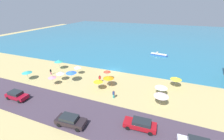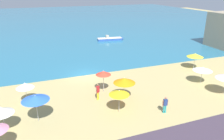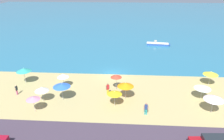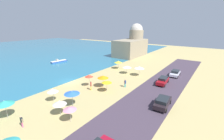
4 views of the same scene
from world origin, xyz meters
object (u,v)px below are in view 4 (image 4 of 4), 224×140
beach_umbrella_5 (4,103)px  parked_car_2 (163,102)px  beach_umbrella_0 (127,67)px  bather_1 (91,85)px  beach_umbrella_3 (107,82)px  bather_0 (125,83)px  beach_umbrella_6 (59,103)px  beach_umbrella_7 (72,93)px  bather_2 (22,121)px  parked_car_3 (163,80)px  skiff_nearshore (59,61)px  parked_car_1 (175,73)px  beach_umbrella_4 (139,68)px  harbor_fortress (133,44)px  beach_umbrella_2 (103,77)px  beach_umbrella_1 (89,76)px  beach_umbrella_11 (53,90)px  beach_umbrella_9 (70,109)px  beach_umbrella_8 (118,62)px

beach_umbrella_5 → parked_car_2: beach_umbrella_5 is taller
beach_umbrella_0 → bather_1: size_ratio=1.27×
beach_umbrella_3 → bather_0: 4.49m
beach_umbrella_6 → bather_0: beach_umbrella_6 is taller
beach_umbrella_0 → beach_umbrella_7: size_ratio=0.89×
bather_2 → parked_car_3: 26.59m
parked_car_3 → skiff_nearshore: 35.73m
beach_umbrella_0 → parked_car_1: size_ratio=0.52×
beach_umbrella_4 → bather_2: beach_umbrella_4 is taller
bather_2 → beach_umbrella_7: bearing=-8.4°
parked_car_3 → harbor_fortress: bearing=39.8°
beach_umbrella_2 → beach_umbrella_4: beach_umbrella_2 is taller
beach_umbrella_5 → bather_1: (13.63, -2.79, -1.37)m
bather_2 → beach_umbrella_3: bearing=-8.6°
harbor_fortress → beach_umbrella_4: bearing=-148.1°
beach_umbrella_1 → beach_umbrella_2: bearing=-60.8°
beach_umbrella_1 → beach_umbrella_7: bearing=-154.6°
bather_0 → parked_car_1: bearing=-26.2°
beach_umbrella_0 → bather_2: (-26.66, -0.51, -0.96)m
beach_umbrella_6 → harbor_fortress: (45.87, 13.28, 2.67)m
beach_umbrella_3 → parked_car_1: (17.43, -8.23, -1.24)m
beach_umbrella_11 → harbor_fortress: bearing=11.5°
parked_car_2 → beach_umbrella_11: bearing=120.0°
beach_umbrella_7 → parked_car_2: beach_umbrella_7 is taller
beach_umbrella_6 → beach_umbrella_9: beach_umbrella_6 is taller
bather_1 → harbor_fortress: (37.03, 10.83, 3.59)m
parked_car_3 → beach_umbrella_1: bearing=130.5°
beach_umbrella_0 → bather_2: beach_umbrella_0 is taller
beach_umbrella_7 → parked_car_3: bearing=-25.9°
beach_umbrella_1 → bather_2: bearing=-170.5°
beach_umbrella_8 → parked_car_2: 22.62m
beach_umbrella_1 → skiff_nearshore: (9.33, 23.65, -1.95)m
beach_umbrella_4 → parked_car_2: beach_umbrella_4 is taller
beach_umbrella_7 → beach_umbrella_8: 22.93m
beach_umbrella_5 → beach_umbrella_7: bearing=-32.3°
bather_2 → skiff_nearshore: size_ratio=0.27×
parked_car_2 → beach_umbrella_5: bearing=133.4°
beach_umbrella_1 → beach_umbrella_5: 14.83m
beach_umbrella_9 → harbor_fortress: bearing=18.9°
beach_umbrella_6 → beach_umbrella_7: 2.74m
beach_umbrella_6 → bather_0: size_ratio=1.36×
beach_umbrella_8 → bather_0: beach_umbrella_8 is taller
beach_umbrella_7 → parked_car_1: beach_umbrella_7 is taller
beach_umbrella_11 → bather_1: (7.06, -1.88, -0.96)m
beach_umbrella_11 → beach_umbrella_8: bearing=5.5°
beach_umbrella_3 → beach_umbrella_8: bearing=25.9°
beach_umbrella_9 → beach_umbrella_11: bearing=73.7°
beach_umbrella_1 → beach_umbrella_7: 8.12m
beach_umbrella_5 → beach_umbrella_8: 29.60m
beach_umbrella_7 → harbor_fortress: size_ratio=0.17×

